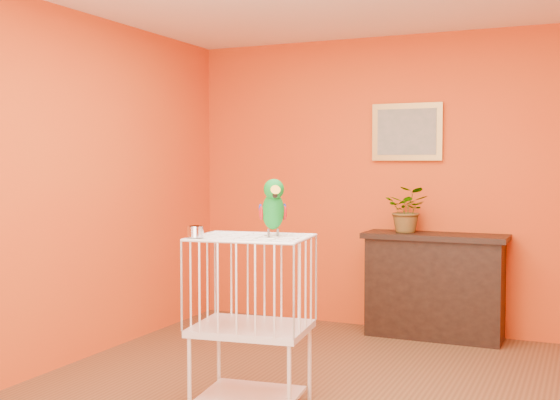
% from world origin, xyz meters
% --- Properties ---
extents(room_shell, '(4.50, 4.50, 4.50)m').
position_xyz_m(room_shell, '(0.00, 0.00, 1.58)').
color(room_shell, '#D54D14').
rests_on(room_shell, ground).
extents(console_cabinet, '(1.19, 0.43, 0.88)m').
position_xyz_m(console_cabinet, '(0.29, 2.04, 0.44)').
color(console_cabinet, black).
rests_on(console_cabinet, ground).
extents(potted_plant, '(0.36, 0.40, 0.31)m').
position_xyz_m(potted_plant, '(0.06, 2.07, 1.04)').
color(potted_plant, '#26722D').
rests_on(potted_plant, console_cabinet).
extents(framed_picture, '(0.62, 0.04, 0.50)m').
position_xyz_m(framed_picture, '(0.00, 2.22, 1.75)').
color(framed_picture, '#BE9344').
rests_on(framed_picture, room_shell).
extents(birdcage, '(0.73, 0.60, 1.04)m').
position_xyz_m(birdcage, '(-0.36, -0.13, 0.54)').
color(birdcage, white).
rests_on(birdcage, ground).
extents(feed_cup, '(0.09, 0.09, 0.07)m').
position_xyz_m(feed_cup, '(-0.63, -0.32, 1.08)').
color(feed_cup, silver).
rests_on(feed_cup, birdcage).
extents(parrot, '(0.23, 0.30, 0.35)m').
position_xyz_m(parrot, '(-0.25, -0.07, 1.22)').
color(parrot, '#59544C').
rests_on(parrot, birdcage).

